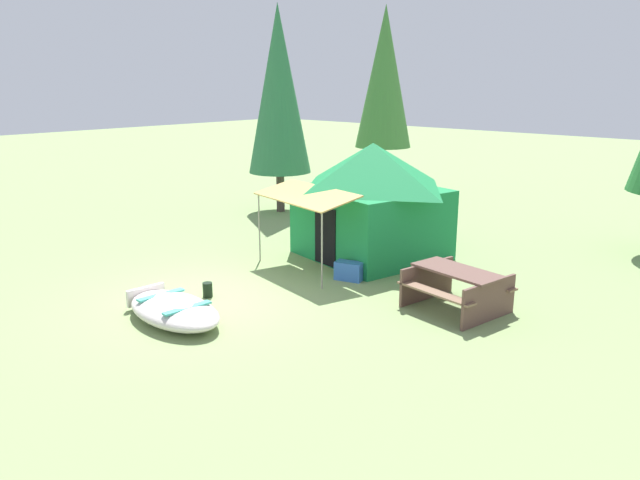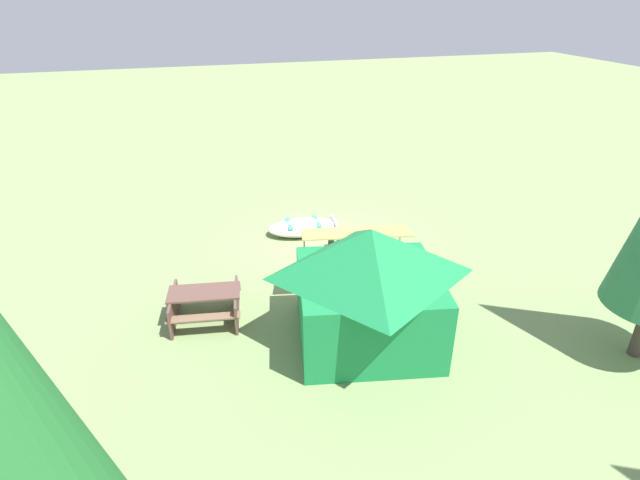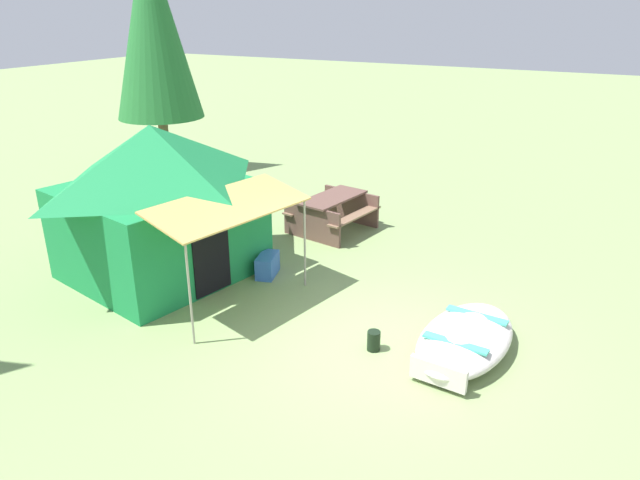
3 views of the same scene
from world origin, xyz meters
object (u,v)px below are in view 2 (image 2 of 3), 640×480
cooler_box (311,295)px  beached_rowboat (303,227)px  canvas_cabin_tent (369,285)px  fuel_can (331,243)px  picnic_table (205,302)px

cooler_box → beached_rowboat: bearing=-101.9°
canvas_cabin_tent → fuel_can: bearing=-97.5°
canvas_cabin_tent → cooler_box: canvas_cabin_tent is taller
beached_rowboat → canvas_cabin_tent: (0.03, 5.61, 1.20)m
fuel_can → cooler_box: bearing=63.1°
beached_rowboat → fuel_can: bearing=115.6°
cooler_box → fuel_can: 3.03m
beached_rowboat → fuel_can: size_ratio=7.80×
canvas_cabin_tent → picnic_table: bearing=-27.5°
canvas_cabin_tent → fuel_can: canvas_cabin_tent is taller
cooler_box → fuel_can: cooler_box is taller
beached_rowboat → picnic_table: size_ratio=1.25×
canvas_cabin_tent → beached_rowboat: bearing=-90.3°
beached_rowboat → cooler_box: (0.81, 3.86, -0.02)m
beached_rowboat → fuel_can: beached_rowboat is taller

